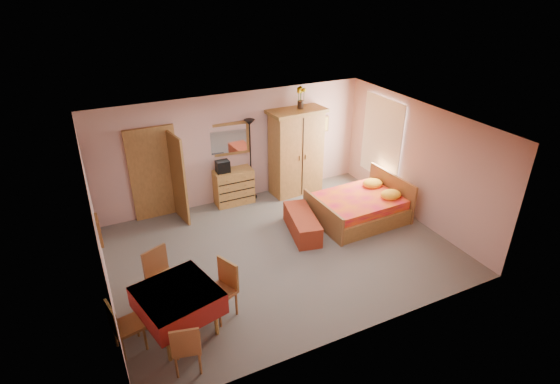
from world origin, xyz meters
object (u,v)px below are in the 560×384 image
floor_lamp (251,160)px  sunflower_vase (301,98)px  wardrobe (296,152)px  chair_east (220,291)px  chair_south (187,344)px  dining_table (179,312)px  chair_north (164,279)px  wall_mirror (228,139)px  stereo (223,167)px  bed (358,201)px  chair_west (128,325)px  bench (302,224)px  chest_of_drawers (234,187)px

floor_lamp → sunflower_vase: bearing=-6.3°
wardrobe → chair_east: size_ratio=2.18×
chair_east → chair_south: bearing=112.5°
dining_table → chair_north: chair_north is taller
sunflower_vase → chair_south: (-4.00, -4.21, -1.95)m
wall_mirror → stereo: (-0.24, -0.21, -0.56)m
bed → chair_west: 5.43m
floor_lamp → chair_west: size_ratio=2.22×
bench → chair_south: size_ratio=1.54×
bed → chair_south: 5.08m
chair_north → bench: bearing=173.0°
bed → wardrobe: bearing=106.6°
bench → chair_east: size_ratio=1.37×
wardrobe → chair_north: size_ratio=2.13×
bench → chair_east: 2.87m
floor_lamp → chest_of_drawers: bearing=-172.0°
chest_of_drawers → stereo: stereo is taller
bed → chair_east: 4.07m
bed → chair_east: bearing=-158.9°
wardrobe → dining_table: 5.21m
floor_lamp → chair_south: size_ratio=2.31×
floor_lamp → chair_east: bearing=-119.5°
bench → chair_south: 3.93m
chair_east → wall_mirror: bearing=-46.2°
floor_lamp → bench: 2.13m
bed → dining_table: size_ratio=1.78×
chair_south → chair_north: (0.03, 1.46, 0.07)m
bench → chair_south: (-3.11, -2.39, 0.21)m
bench → chair_west: size_ratio=1.48×
chest_of_drawers → stereo: bearing=-179.5°
chair_north → chair_east: chair_north is taller
wardrobe → bench: (-0.78, -1.80, -0.84)m
chair_south → chair_east: chair_east is taller
dining_table → chair_west: size_ratio=1.22×
stereo → chest_of_drawers: bearing=0.2°
dining_table → chair_south: bearing=-96.1°
chair_north → chair_east: 0.99m
sunflower_vase → bed: (0.50, -1.85, -1.93)m
wall_mirror → sunflower_vase: bearing=-4.8°
floor_lamp → dining_table: 4.57m
wall_mirror → sunflower_vase: size_ratio=1.93×
wall_mirror → floor_lamp: 0.75m
bed → chair_west: bed is taller
chest_of_drawers → floor_lamp: (0.48, 0.07, 0.57)m
chest_of_drawers → chair_south: size_ratio=1.05×
sunflower_vase → floor_lamp: bearing=173.7°
dining_table → floor_lamp: bearing=53.6°
stereo → dining_table: size_ratio=0.28×
wall_mirror → sunflower_vase: sunflower_vase is taller
dining_table → chair_west: 0.75m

